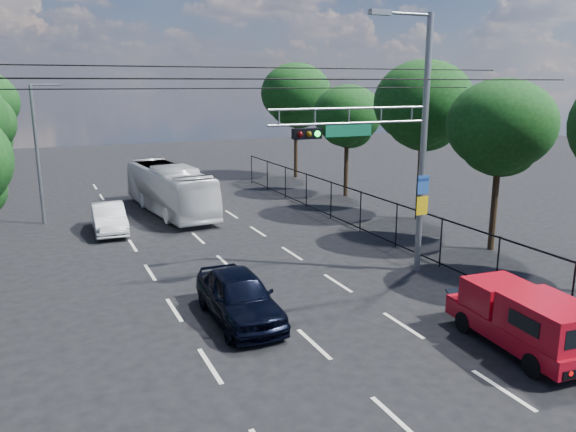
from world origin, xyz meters
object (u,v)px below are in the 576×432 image
signal_mast (397,136)px  navy_hatchback (239,296)px  red_pickup (523,318)px  white_bus (170,189)px  white_van (109,218)px

signal_mast → navy_hatchback: (-6.62, -1.57, -4.47)m
navy_hatchback → red_pickup: bearing=-37.9°
signal_mast → red_pickup: 7.90m
red_pickup → white_bus: (-4.93, 20.59, 0.42)m
navy_hatchback → white_bus: white_bus is taller
white_bus → white_van: size_ratio=2.29×
white_bus → navy_hatchback: bearing=-100.9°
navy_hatchback → signal_mast: bearing=14.0°
red_pickup → navy_hatchback: bearing=141.5°
signal_mast → navy_hatchback: size_ratio=2.10×
red_pickup → white_van: (-8.62, 17.52, -0.22)m
red_pickup → navy_hatchback: red_pickup is taller
navy_hatchback → white_bus: (1.40, 15.56, 0.57)m
white_van → navy_hatchback: bearing=-77.7°
red_pickup → white_bus: white_bus is taller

